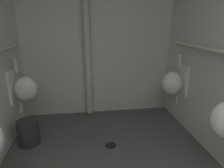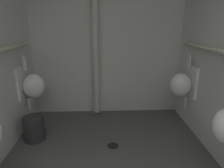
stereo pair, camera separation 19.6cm
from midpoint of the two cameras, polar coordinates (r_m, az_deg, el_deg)
name	(u,v)px [view 1 (the left image)]	position (r m, az deg, el deg)	size (l,w,h in m)	color
wall_back	(98,34)	(3.20, -5.81, 14.17)	(2.48, 0.06, 2.62)	silver
urinal_left_far	(24,88)	(2.90, -25.70, -1.18)	(0.32, 0.30, 0.76)	white
urinal_right_far	(173,82)	(2.97, 15.46, 0.35)	(0.32, 0.30, 0.76)	white
standpipe_back_wall	(87,34)	(3.09, -9.13, 13.94)	(0.10, 0.10, 2.57)	beige
floor_drain	(111,145)	(2.59, -2.61, -17.32)	(0.14, 0.14, 0.01)	black
waste_bin	(28,132)	(2.79, -24.80, -12.59)	(0.26, 0.26, 0.32)	#2D2D2D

